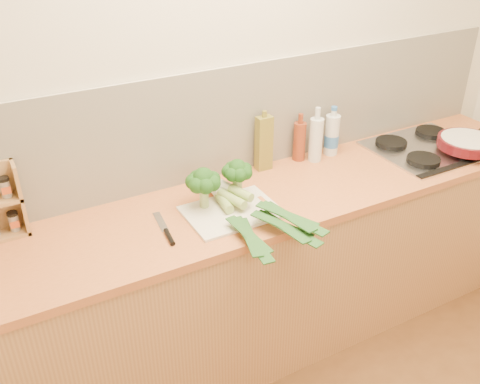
% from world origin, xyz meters
% --- Properties ---
extents(room_shell, '(3.50, 3.50, 3.50)m').
position_xyz_m(room_shell, '(0.00, 1.49, 1.17)').
color(room_shell, beige).
rests_on(room_shell, ground).
extents(counter, '(3.20, 0.62, 0.90)m').
position_xyz_m(counter, '(0.00, 1.20, 0.45)').
color(counter, '#B4814B').
rests_on(counter, ground).
extents(gas_hob, '(0.58, 0.50, 0.04)m').
position_xyz_m(gas_hob, '(1.02, 1.20, 0.91)').
color(gas_hob, silver).
rests_on(gas_hob, counter).
extents(chopping_board, '(0.41, 0.30, 0.01)m').
position_xyz_m(chopping_board, '(-0.22, 1.14, 0.91)').
color(chopping_board, beige).
rests_on(chopping_board, counter).
extents(broccoli_left, '(0.16, 0.16, 0.19)m').
position_xyz_m(broccoli_left, '(-0.31, 1.23, 1.04)').
color(broccoli_left, '#96AD65').
rests_on(broccoli_left, chopping_board).
extents(broccoli_right, '(0.14, 0.14, 0.19)m').
position_xyz_m(broccoli_right, '(-0.14, 1.23, 1.04)').
color(broccoli_right, '#96AD65').
rests_on(broccoli_right, chopping_board).
extents(leek_front, '(0.13, 0.65, 0.04)m').
position_xyz_m(leek_front, '(-0.24, 1.10, 0.94)').
color(leek_front, white).
rests_on(leek_front, chopping_board).
extents(leek_mid, '(0.23, 0.68, 0.04)m').
position_xyz_m(leek_mid, '(-0.19, 1.09, 0.95)').
color(leek_mid, white).
rests_on(leek_mid, chopping_board).
extents(leek_back, '(0.23, 0.61, 0.04)m').
position_xyz_m(leek_back, '(-0.14, 1.08, 0.97)').
color(leek_back, white).
rests_on(leek_back, chopping_board).
extents(chefs_knife, '(0.05, 0.27, 0.02)m').
position_xyz_m(chefs_knife, '(-0.53, 1.12, 0.91)').
color(chefs_knife, silver).
rests_on(chefs_knife, counter).
extents(skillet, '(0.44, 0.31, 0.05)m').
position_xyz_m(skillet, '(1.17, 1.07, 0.97)').
color(skillet, '#550E13').
rests_on(skillet, gas_hob).
extents(oil_tin, '(0.08, 0.05, 0.31)m').
position_xyz_m(oil_tin, '(0.12, 1.44, 1.04)').
color(oil_tin, olive).
rests_on(oil_tin, counter).
extents(glass_bottle, '(0.07, 0.07, 0.29)m').
position_xyz_m(glass_bottle, '(0.41, 1.39, 1.02)').
color(glass_bottle, silver).
rests_on(glass_bottle, counter).
extents(amber_bottle, '(0.06, 0.06, 0.26)m').
position_xyz_m(amber_bottle, '(0.34, 1.44, 1.01)').
color(amber_bottle, maroon).
rests_on(amber_bottle, counter).
extents(water_bottle, '(0.08, 0.08, 0.25)m').
position_xyz_m(water_bottle, '(0.53, 1.42, 1.00)').
color(water_bottle, silver).
rests_on(water_bottle, counter).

